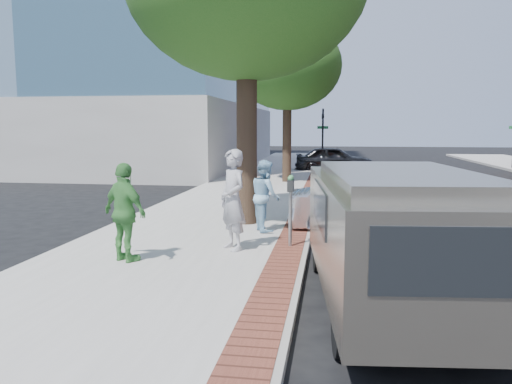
% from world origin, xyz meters
% --- Properties ---
extents(ground, '(120.00, 120.00, 0.00)m').
position_xyz_m(ground, '(0.00, 0.00, 0.00)').
color(ground, black).
rests_on(ground, ground).
extents(sidewalk, '(5.00, 60.00, 0.15)m').
position_xyz_m(sidewalk, '(-1.50, 8.00, 0.07)').
color(sidewalk, '#9E9991').
rests_on(sidewalk, ground).
extents(brick_strip, '(0.60, 60.00, 0.01)m').
position_xyz_m(brick_strip, '(0.70, 8.00, 0.15)').
color(brick_strip, brown).
rests_on(brick_strip, sidewalk).
extents(curb, '(0.10, 60.00, 0.15)m').
position_xyz_m(curb, '(1.05, 8.00, 0.07)').
color(curb, gray).
rests_on(curb, ground).
extents(office_base, '(18.20, 22.20, 4.00)m').
position_xyz_m(office_base, '(-13.00, 22.00, 2.00)').
color(office_base, gray).
rests_on(office_base, ground).
extents(signal_near, '(0.70, 0.15, 3.80)m').
position_xyz_m(signal_near, '(0.90, 22.00, 2.25)').
color(signal_near, black).
rests_on(signal_near, ground).
extents(tree_far, '(4.80, 4.80, 7.14)m').
position_xyz_m(tree_far, '(-0.50, 12.00, 5.30)').
color(tree_far, black).
rests_on(tree_far, sidewalk).
extents(parking_meter, '(0.12, 0.32, 1.47)m').
position_xyz_m(parking_meter, '(0.72, -0.52, 1.21)').
color(parking_meter, gray).
rests_on(parking_meter, sidewalk).
extents(person_gray, '(0.84, 0.87, 2.02)m').
position_xyz_m(person_gray, '(-0.39, -0.94, 1.16)').
color(person_gray, '#9D9DA2').
rests_on(person_gray, sidewalk).
extents(person_officer, '(0.90, 1.00, 1.69)m').
position_xyz_m(person_officer, '(0.00, 1.01, 0.99)').
color(person_officer, '#93C6E4').
rests_on(person_officer, sidewalk).
extents(person_green, '(1.14, 0.90, 1.81)m').
position_xyz_m(person_green, '(-2.16, -2.11, 1.06)').
color(person_green, '#449041').
rests_on(person_green, sidewalk).
extents(sedan_silver, '(4.26, 1.55, 1.40)m').
position_xyz_m(sedan_silver, '(2.65, 1.72, 0.70)').
color(sedan_silver, '#B1B2B8').
rests_on(sedan_silver, ground).
extents(bg_car, '(4.54, 1.95, 1.53)m').
position_xyz_m(bg_car, '(1.63, 18.84, 0.76)').
color(bg_car, black).
rests_on(bg_car, ground).
extents(van, '(2.62, 5.62, 2.01)m').
position_xyz_m(van, '(2.42, -3.13, 1.10)').
color(van, gray).
rests_on(van, ground).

